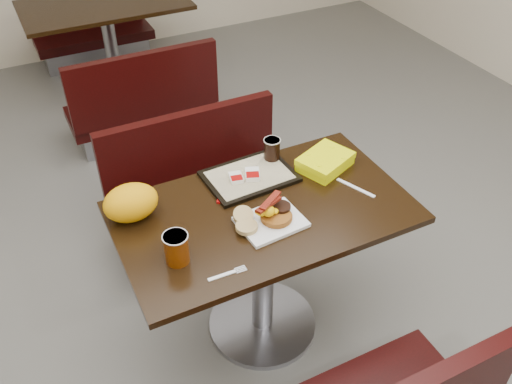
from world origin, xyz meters
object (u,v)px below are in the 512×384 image
table_far (112,51)px  bench_far_n (91,21)px  coffee_cup_near (176,248)px  clamshell (325,162)px  pancake_stack (276,216)px  knife (356,188)px  fork (222,276)px  bench_far_s (139,92)px  hashbrown_sleeve_right (252,174)px  table_near (263,273)px  paper_bag (131,203)px  hashbrown_sleeve_left (236,178)px  platter (271,222)px  bench_near_n (204,189)px  coffee_cup_far (272,149)px  tray (249,177)px

table_far → bench_far_n: 0.70m
coffee_cup_near → clamshell: coffee_cup_near is taller
pancake_stack → knife: (0.40, 0.04, -0.03)m
fork → clamshell: clamshell is taller
bench_far_s → hashbrown_sleeve_right: size_ratio=11.87×
table_near → paper_bag: (-0.49, 0.19, 0.45)m
pancake_stack → hashbrown_sleeve_left: size_ratio=1.74×
fork → clamshell: bearing=32.1°
bench_far_s → pancake_stack: pancake_stack is taller
bench_far_s → pancake_stack: size_ratio=7.83×
bench_far_n → table_near: bearing=-90.0°
table_near → pancake_stack: 0.41m
bench_far_s → knife: knife is taller
knife → platter: bearing=-108.1°
clamshell → paper_bag: size_ratio=1.04×
platter → bench_near_n: bearing=84.8°
bench_far_s → hashbrown_sleeve_left: bearing=-90.9°
platter → paper_bag: bearing=145.5°
bench_far_s → fork: size_ratio=6.83×
bench_near_n → hashbrown_sleeve_right: hashbrown_sleeve_right is taller
bench_far_n → fork: fork is taller
hashbrown_sleeve_right → clamshell: clamshell is taller
fork → coffee_cup_far: (0.48, 0.54, 0.06)m
clamshell → pancake_stack: bearing=-170.8°
bench_far_s → clamshell: clamshell is taller
bench_far_s → tray: size_ratio=2.63×
coffee_cup_near → coffee_cup_far: coffee_cup_near is taller
table_far → paper_bag: paper_bag is taller
bench_far_s → fork: (-0.30, -2.16, 0.39)m
knife → coffee_cup_near: bearing=-108.4°
table_far → knife: bearing=-81.1°
clamshell → bench_far_n: bearing=74.5°
pancake_stack → coffee_cup_far: coffee_cup_far is taller
coffee_cup_far → clamshell: 0.24m
bench_far_s → coffee_cup_near: bearing=-101.6°
bench_far_n → pancake_stack: pancake_stack is taller
hashbrown_sleeve_right → clamshell: bearing=11.5°
bench_near_n → platter: (-0.01, -0.79, 0.40)m
table_near → tray: tray is taller
bench_far_n → clamshell: bearing=-83.2°
bench_near_n → table_far: size_ratio=0.83×
table_near → fork: fork is taller
coffee_cup_near → hashbrown_sleeve_right: bearing=34.5°
knife → tray: (-0.38, 0.27, 0.01)m
fork → coffee_cup_near: bearing=130.4°
table_near → bench_far_n: 3.30m
hashbrown_sleeve_right → paper_bag: paper_bag is taller
table_near → coffee_cup_far: bearing=56.8°
bench_near_n → pancake_stack: bearing=-89.0°
hashbrown_sleeve_left → paper_bag: 0.47m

